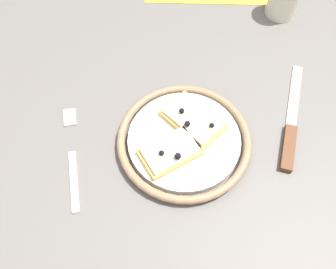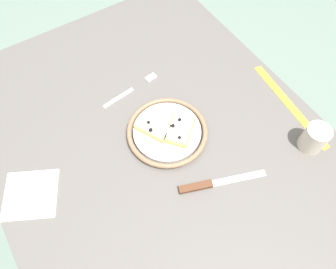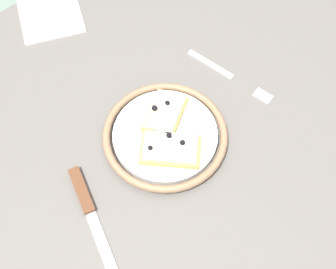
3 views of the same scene
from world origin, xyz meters
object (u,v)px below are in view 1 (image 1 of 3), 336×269
object	(u,v)px
pizza_slice_near	(171,152)
fork	(72,155)
plate	(184,140)
pizza_slice_far	(193,119)
knife	(290,133)
measuring_tape	(218,1)
dining_table	(170,179)

from	to	relation	value
pizza_slice_near	fork	size ratio (longest dim) A/B	0.56
pizza_slice_near	fork	bearing A→B (deg)	174.11
plate	pizza_slice_far	distance (m)	0.04
pizza_slice_near	knife	xyz separation A→B (m)	(0.22, 0.03, -0.02)
plate	measuring_tape	world-z (taller)	plate
pizza_slice_far	measuring_tape	size ratio (longest dim) A/B	0.37
dining_table	pizza_slice_near	distance (m)	0.10
plate	knife	world-z (taller)	plate
dining_table	fork	world-z (taller)	fork
plate	measuring_tape	distance (m)	0.39
pizza_slice_near	measuring_tape	bearing A→B (deg)	70.34
pizza_slice_far	measuring_tape	world-z (taller)	pizza_slice_far
fork	pizza_slice_near	bearing A→B (deg)	-5.89
plate	knife	size ratio (longest dim) A/B	1.01
plate	pizza_slice_near	size ratio (longest dim) A/B	2.06
pizza_slice_near	plate	bearing A→B (deg)	48.27
dining_table	plate	bearing A→B (deg)	53.33
pizza_slice_far	measuring_tape	xyz separation A→B (m)	(0.10, 0.34, -0.03)
pizza_slice_near	measuring_tape	distance (m)	0.42
plate	fork	world-z (taller)	plate
plate	pizza_slice_near	world-z (taller)	pizza_slice_near
measuring_tape	fork	bearing A→B (deg)	-123.29
dining_table	pizza_slice_near	world-z (taller)	pizza_slice_near
knife	measuring_tape	distance (m)	0.37
measuring_tape	pizza_slice_far	bearing A→B (deg)	-100.29
fork	pizza_slice_far	bearing A→B (deg)	11.37
pizza_slice_near	measuring_tape	size ratio (longest dim) A/B	0.33
pizza_slice_far	fork	world-z (taller)	pizza_slice_far
pizza_slice_far	fork	xyz separation A→B (m)	(-0.21, -0.04, -0.02)
dining_table	knife	world-z (taller)	knife
pizza_slice_near	fork	world-z (taller)	pizza_slice_near
pizza_slice_near	measuring_tape	world-z (taller)	pizza_slice_near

